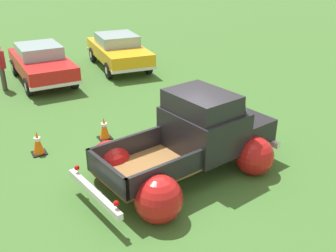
{
  "coord_description": "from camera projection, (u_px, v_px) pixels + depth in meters",
  "views": [
    {
      "loc": [
        -4.09,
        -6.61,
        4.81
      ],
      "look_at": [
        0.0,
        0.64,
        1.01
      ],
      "focal_mm": 41.63,
      "sensor_mm": 36.0,
      "label": 1
    }
  ],
  "objects": [
    {
      "name": "lane_cone_0",
      "position": [
        104.0,
        128.0,
        10.7
      ],
      "size": [
        0.36,
        0.36,
        0.63
      ],
      "color": "black",
      "rests_on": "ground"
    },
    {
      "name": "vintage_pickup_truck",
      "position": [
        195.0,
        142.0,
        8.96
      ],
      "size": [
        4.84,
        3.29,
        1.96
      ],
      "rotation": [
        0.0,
        0.0,
        0.15
      ],
      "color": "black",
      "rests_on": "ground"
    },
    {
      "name": "lane_cone_1",
      "position": [
        38.0,
        143.0,
        9.89
      ],
      "size": [
        0.36,
        0.36,
        0.63
      ],
      "color": "black",
      "rests_on": "ground"
    },
    {
      "name": "ground_plane",
      "position": [
        181.0,
        175.0,
        9.06
      ],
      "size": [
        80.0,
        80.0,
        0.0
      ],
      "primitive_type": "plane",
      "color": "#3D6B2D"
    },
    {
      "name": "spectator_0",
      "position": [
        1.0,
        64.0,
        14.15
      ],
      "size": [
        0.41,
        0.54,
        1.71
      ],
      "rotation": [
        0.0,
        0.0,
        2.89
      ],
      "color": "#4C4742",
      "rests_on": "ground"
    },
    {
      "name": "show_car_1",
      "position": [
        118.0,
        50.0,
        17.02
      ],
      "size": [
        2.36,
        4.55,
        1.43
      ],
      "rotation": [
        0.0,
        0.0,
        -1.68
      ],
      "color": "black",
      "rests_on": "ground"
    },
    {
      "name": "show_car_0",
      "position": [
        41.0,
        62.0,
        15.2
      ],
      "size": [
        1.88,
        4.42,
        1.43
      ],
      "rotation": [
        0.0,
        0.0,
        -1.58
      ],
      "color": "black",
      "rests_on": "ground"
    }
  ]
}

